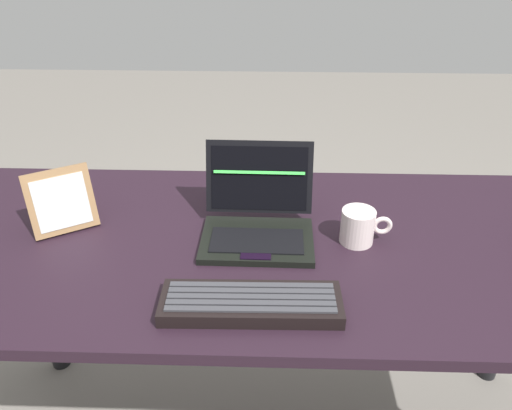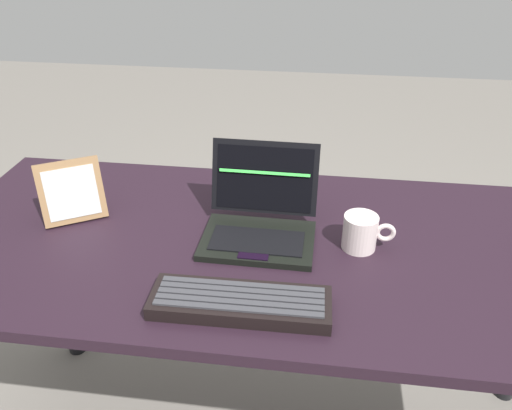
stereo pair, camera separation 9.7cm
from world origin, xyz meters
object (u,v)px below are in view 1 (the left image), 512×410
object	(u,v)px
external_keyboard	(251,303)
coffee_mug	(359,226)
laptop_front	(258,220)
photo_frame	(61,202)

from	to	relation	value
external_keyboard	coffee_mug	bearing A→B (deg)	45.32
external_keyboard	laptop_front	bearing A→B (deg)	88.77
external_keyboard	coffee_mug	size ratio (longest dim) A/B	2.99
photo_frame	coffee_mug	size ratio (longest dim) A/B	1.32
external_keyboard	coffee_mug	world-z (taller)	coffee_mug
external_keyboard	coffee_mug	distance (m)	0.34
coffee_mug	photo_frame	bearing A→B (deg)	177.51
laptop_front	photo_frame	bearing A→B (deg)	178.52
laptop_front	external_keyboard	xyz separation A→B (m)	(-0.01, -0.26, -0.03)
laptop_front	coffee_mug	distance (m)	0.23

